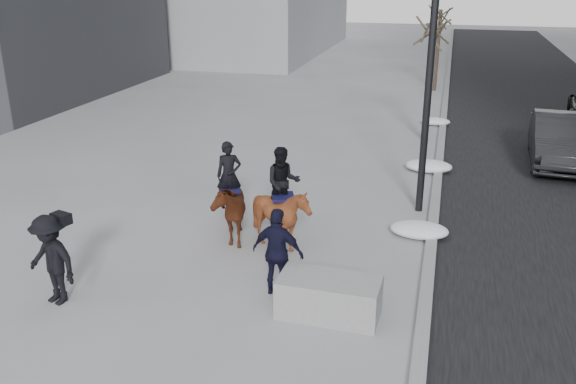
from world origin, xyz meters
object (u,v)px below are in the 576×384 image
(planter, at_px, (329,297))
(mounted_left, at_px, (228,204))
(car_near, at_px, (559,139))
(mounted_right, at_px, (282,210))

(planter, height_order, mounted_left, mounted_left)
(car_near, height_order, mounted_left, mounted_left)
(mounted_left, bearing_deg, planter, -43.00)
(mounted_left, bearing_deg, mounted_right, -9.69)
(mounted_left, distance_m, mounted_right, 1.35)
(planter, bearing_deg, mounted_left, 137.00)
(car_near, distance_m, mounted_left, 11.56)
(car_near, distance_m, mounted_right, 10.83)
(mounted_left, xyz_separation_m, mounted_right, (1.33, -0.23, 0.08))
(car_near, bearing_deg, mounted_left, -131.50)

